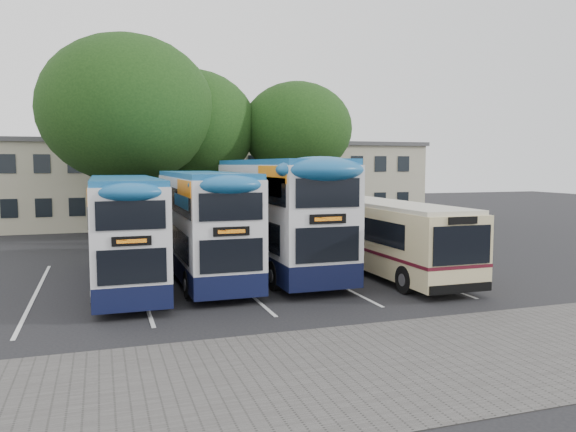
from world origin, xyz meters
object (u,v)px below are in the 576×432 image
at_px(bus_dd_left, 125,227).
at_px(bus_dd_mid, 203,220).
at_px(tree_mid, 191,126).
at_px(tree_right, 297,129).
at_px(bus_dd_right, 276,210).
at_px(bus_single, 387,233).
at_px(lamp_post, 323,155).
at_px(tree_left, 127,110).

distance_m(bus_dd_left, bus_dd_mid, 3.08).
xyz_separation_m(tree_mid, tree_right, (6.42, -1.21, -0.12)).
bearing_deg(bus_dd_right, bus_dd_mid, -169.24).
bearing_deg(bus_single, bus_dd_left, 175.49).
relative_size(lamp_post, tree_right, 0.95).
bearing_deg(bus_single, tree_right, 86.95).
bearing_deg(bus_dd_left, bus_dd_mid, 14.21).
height_order(tree_right, bus_single, tree_right).
bearing_deg(lamp_post, bus_dd_left, -132.85).
height_order(tree_right, bus_dd_left, tree_right).
bearing_deg(bus_dd_mid, bus_dd_right, 10.76).
xyz_separation_m(tree_right, bus_dd_left, (-10.92, -12.19, -4.43)).
height_order(tree_left, bus_dd_right, tree_left).
distance_m(lamp_post, bus_single, 16.36).
bearing_deg(tree_right, bus_dd_right, -113.60).
xyz_separation_m(tree_mid, bus_dd_left, (-4.50, -13.40, -4.55)).
bearing_deg(bus_single, bus_dd_mid, 167.82).
relative_size(lamp_post, tree_left, 0.79).
distance_m(tree_right, bus_dd_right, 12.49).
height_order(tree_left, tree_right, tree_left).
relative_size(lamp_post, tree_mid, 0.89).
bearing_deg(bus_dd_left, lamp_post, 47.15).
xyz_separation_m(lamp_post, bus_dd_left, (-13.73, -14.81, -2.89)).
xyz_separation_m(lamp_post, bus_single, (-3.51, -15.61, -3.42)).
distance_m(lamp_post, tree_left, 13.70).
bearing_deg(bus_single, lamp_post, 77.34).
distance_m(tree_mid, bus_dd_left, 14.85).
bearing_deg(bus_single, bus_dd_right, 151.72).
distance_m(bus_dd_left, bus_single, 10.27).
xyz_separation_m(lamp_post, bus_dd_right, (-7.54, -13.44, -2.52)).
xyz_separation_m(tree_mid, bus_dd_right, (1.69, -12.03, -4.19)).
distance_m(tree_left, bus_single, 16.42).
bearing_deg(tree_right, lamp_post, 42.91).
bearing_deg(bus_dd_left, tree_right, 48.15).
distance_m(bus_dd_left, bus_dd_right, 6.35).
bearing_deg(bus_dd_right, lamp_post, 60.69).
bearing_deg(tree_left, bus_dd_left, -93.64).
bearing_deg(tree_left, tree_mid, 29.40).
distance_m(tree_left, bus_dd_left, 12.45).
distance_m(lamp_post, bus_dd_mid, 17.91).
relative_size(lamp_post, bus_dd_mid, 0.91).
height_order(lamp_post, bus_single, lamp_post).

